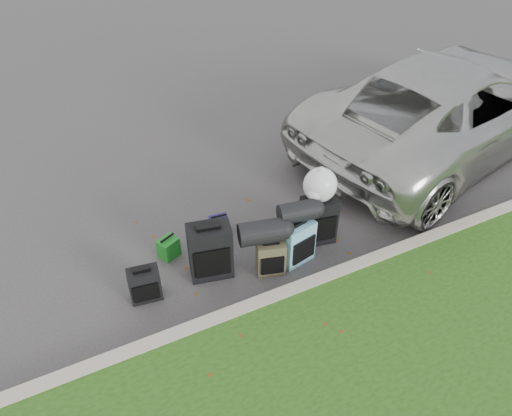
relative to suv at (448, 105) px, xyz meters
name	(u,v)px	position (x,y,z in m)	size (l,w,h in m)	color
ground	(268,244)	(-4.00, -0.98, -0.82)	(120.00, 120.00, 0.00)	#383535
curb	(304,288)	(-4.00, -1.98, -0.74)	(120.00, 0.18, 0.15)	#9E937F
suv	(448,105)	(0.00, 0.00, 0.00)	(2.71, 5.88, 1.63)	#B7B7B2
suitcase_small_black	(145,284)	(-5.84, -1.19, -0.57)	(0.39, 0.21, 0.49)	black
suitcase_large_black_left	(210,251)	(-4.94, -1.15, -0.42)	(0.56, 0.33, 0.80)	black
suitcase_olive	(271,257)	(-4.22, -1.46, -0.56)	(0.37, 0.23, 0.51)	#3A3523
suitcase_teal	(297,242)	(-3.81, -1.42, -0.49)	(0.45, 0.27, 0.65)	teal
suitcase_large_black_right	(318,220)	(-3.33, -1.20, -0.45)	(0.49, 0.29, 0.73)	black
tote_green	(169,248)	(-5.35, -0.59, -0.67)	(0.26, 0.21, 0.29)	#1A7820
tote_navy	(219,225)	(-4.53, -0.45, -0.68)	(0.26, 0.20, 0.28)	navy
duffel_left	(261,232)	(-4.31, -1.37, -0.15)	(0.31, 0.31, 0.58)	black
duffel_right	(297,212)	(-3.78, -1.34, -0.03)	(0.28, 0.28, 0.49)	black
trash_bag	(320,185)	(-3.34, -1.17, 0.15)	(0.46, 0.46, 0.46)	silver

